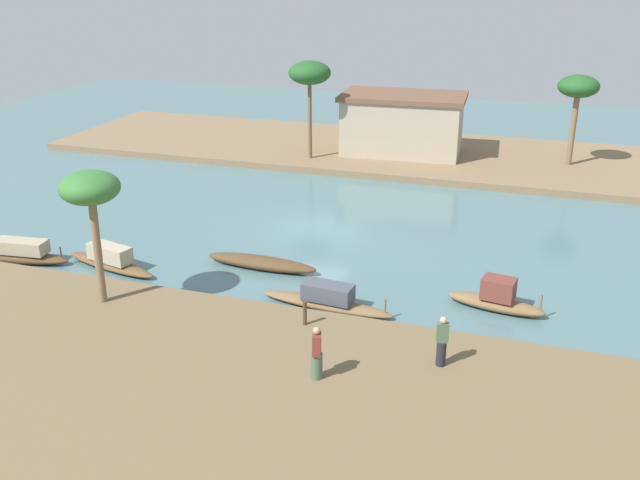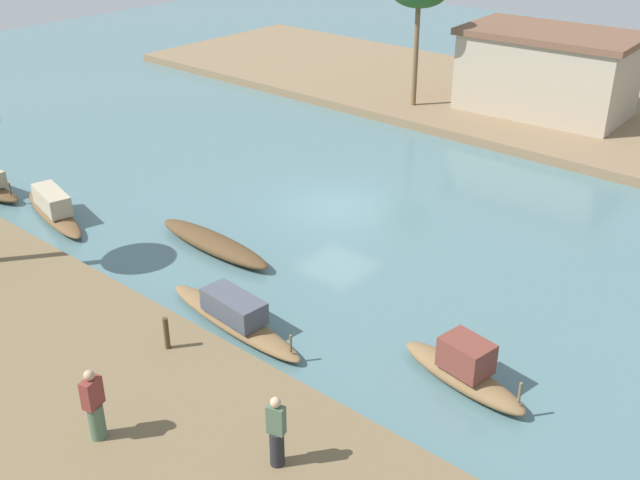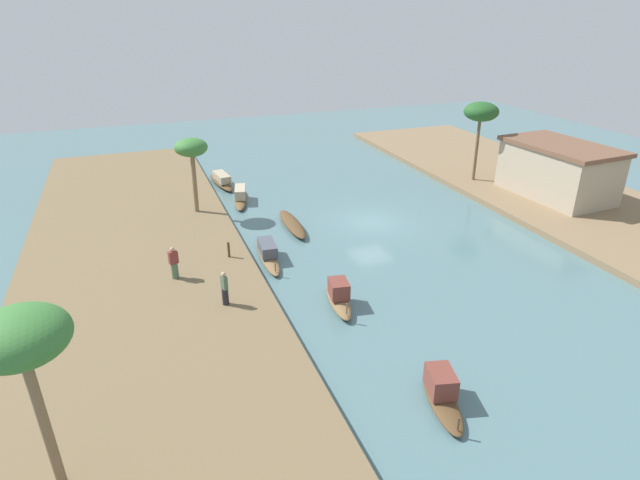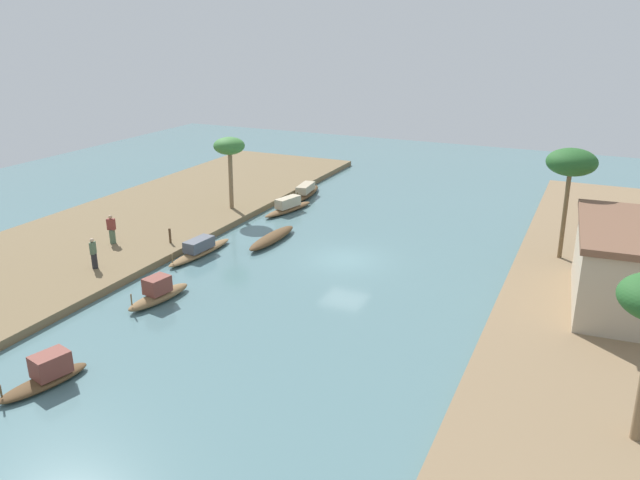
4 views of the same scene
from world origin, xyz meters
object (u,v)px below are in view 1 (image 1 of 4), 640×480
(mooring_post, at_px, (305,313))
(palm_tree_right_tall, at_px, (310,74))
(sampan_with_red_awning, at_px, (497,299))
(sampan_foreground, at_px, (110,260))
(person_on_near_bank, at_px, (442,343))
(sampan_with_tall_canopy, at_px, (261,263))
(sampan_upstream_small, at_px, (18,253))
(palm_tree_left_near, at_px, (90,192))
(person_by_mooring, at_px, (317,355))
(palm_tree_right_short, at_px, (578,89))
(riverside_building, at_px, (403,123))
(sampan_midstream, at_px, (327,300))

(mooring_post, xyz_separation_m, palm_tree_right_tall, (-7.17, 21.32, 4.91))
(sampan_with_red_awning, bearing_deg, sampan_foreground, -166.44)
(sampan_foreground, relative_size, mooring_post, 5.50)
(sampan_with_red_awning, bearing_deg, person_on_near_bank, -94.60)
(sampan_with_red_awning, bearing_deg, mooring_post, -137.74)
(sampan_foreground, bearing_deg, sampan_with_tall_canopy, 31.86)
(sampan_with_tall_canopy, relative_size, mooring_post, 5.65)
(sampan_upstream_small, bearing_deg, palm_tree_left_near, -31.17)
(sampan_upstream_small, relative_size, palm_tree_left_near, 1.00)
(sampan_with_red_awning, height_order, person_by_mooring, person_by_mooring)
(sampan_foreground, distance_m, mooring_post, 10.23)
(sampan_with_tall_canopy, height_order, palm_tree_right_short, palm_tree_right_short)
(sampan_foreground, relative_size, person_on_near_bank, 2.89)
(sampan_with_red_awning, xyz_separation_m, sampan_foreground, (-16.05, -1.26, -0.06))
(palm_tree_right_tall, bearing_deg, sampan_with_red_awning, -52.17)
(sampan_with_tall_canopy, bearing_deg, riverside_building, 86.20)
(palm_tree_left_near, height_order, palm_tree_right_tall, palm_tree_right_tall)
(sampan_with_red_awning, relative_size, palm_tree_right_short, 0.68)
(sampan_upstream_small, xyz_separation_m, riverside_building, (12.23, 22.44, 1.97))
(mooring_post, bearing_deg, palm_tree_right_tall, 108.59)
(sampan_with_tall_canopy, xyz_separation_m, sampan_midstream, (3.82, -2.70, 0.11))
(palm_tree_left_near, xyz_separation_m, palm_tree_right_short, (16.54, 25.48, 0.41))
(sampan_upstream_small, bearing_deg, person_by_mooring, -25.82)
(sampan_midstream, distance_m, sampan_upstream_small, 14.20)
(sampan_with_tall_canopy, height_order, sampan_foreground, sampan_foreground)
(palm_tree_right_tall, distance_m, palm_tree_right_short, 16.31)
(palm_tree_right_short, bearing_deg, person_by_mooring, -104.56)
(sampan_with_red_awning, distance_m, sampan_upstream_small, 20.40)
(sampan_upstream_small, relative_size, palm_tree_right_tall, 0.81)
(sampan_foreground, bearing_deg, mooring_post, -2.76)
(palm_tree_right_tall, height_order, palm_tree_right_short, palm_tree_right_tall)
(person_on_near_bank, height_order, palm_tree_right_short, palm_tree_right_short)
(sampan_upstream_small, xyz_separation_m, mooring_post, (14.09, -2.19, 0.46))
(mooring_post, relative_size, palm_tree_right_tall, 0.15)
(sampan_with_tall_canopy, bearing_deg, sampan_midstream, -33.64)
(sampan_with_tall_canopy, xyz_separation_m, mooring_post, (3.71, -4.87, 0.60))
(sampan_upstream_small, bearing_deg, sampan_midstream, -7.14)
(sampan_midstream, distance_m, palm_tree_left_near, 9.45)
(sampan_with_tall_canopy, height_order, palm_tree_left_near, palm_tree_left_near)
(person_on_near_bank, relative_size, riverside_building, 0.21)
(sampan_upstream_small, xyz_separation_m, person_by_mooring, (15.57, -5.27, 0.82))
(sampan_with_tall_canopy, relative_size, sampan_foreground, 1.03)
(sampan_foreground, bearing_deg, palm_tree_right_short, 63.11)
(sampan_with_tall_canopy, relative_size, sampan_midstream, 0.95)
(person_by_mooring, height_order, palm_tree_right_short, palm_tree_right_short)
(sampan_with_red_awning, distance_m, palm_tree_right_tall, 22.48)
(sampan_midstream, xyz_separation_m, palm_tree_right_tall, (-7.29, 19.15, 5.39))
(mooring_post, relative_size, palm_tree_left_near, 0.18)
(person_on_near_bank, bearing_deg, palm_tree_right_short, -115.19)
(sampan_upstream_small, height_order, palm_tree_left_near, palm_tree_left_near)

